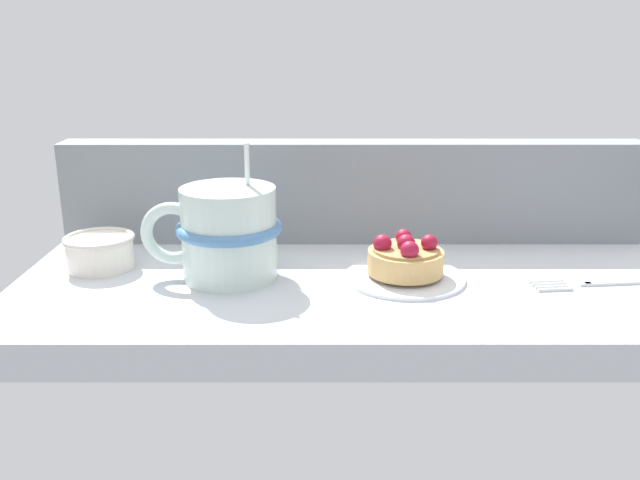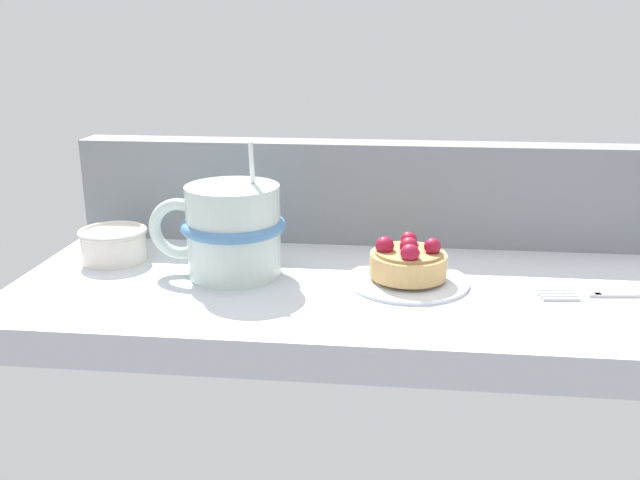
% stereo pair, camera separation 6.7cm
% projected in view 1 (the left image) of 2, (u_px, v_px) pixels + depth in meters
% --- Properties ---
extents(ground_plane, '(0.68, 0.31, 0.03)m').
position_uv_depth(ground_plane, '(360.00, 293.00, 0.69)').
color(ground_plane, silver).
extents(window_rail_back, '(0.67, 0.04, 0.12)m').
position_uv_depth(window_rail_back, '(355.00, 191.00, 0.79)').
color(window_rail_back, gray).
rests_on(window_rail_back, ground_plane).
extents(dessert_plate, '(0.12, 0.12, 0.01)m').
position_uv_depth(dessert_plate, '(407.00, 276.00, 0.68)').
color(dessert_plate, silver).
rests_on(dessert_plate, ground_plane).
extents(raspberry_tart, '(0.08, 0.08, 0.04)m').
position_uv_depth(raspberry_tart, '(408.00, 258.00, 0.67)').
color(raspberry_tart, tan).
rests_on(raspberry_tart, dessert_plate).
extents(coffee_mug, '(0.14, 0.11, 0.14)m').
position_uv_depth(coffee_mug, '(229.00, 232.00, 0.67)').
color(coffee_mug, silver).
rests_on(coffee_mug, ground_plane).
extents(dessert_fork, '(0.17, 0.03, 0.01)m').
position_uv_depth(dessert_fork, '(617.00, 282.00, 0.66)').
color(dessert_fork, silver).
rests_on(dessert_fork, ground_plane).
extents(sugar_bowl, '(0.07, 0.07, 0.04)m').
position_uv_depth(sugar_bowl, '(103.00, 250.00, 0.71)').
color(sugar_bowl, silver).
rests_on(sugar_bowl, ground_plane).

